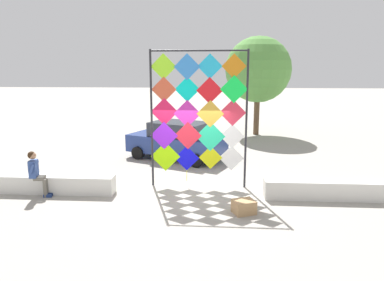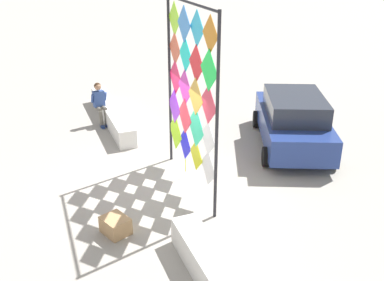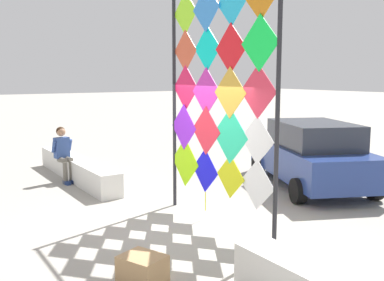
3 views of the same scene
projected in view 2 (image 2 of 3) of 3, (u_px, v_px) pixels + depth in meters
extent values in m
plane|color=#9E998E|center=(162.00, 184.00, 10.95)|extent=(120.00, 120.00, 0.00)
cube|color=silver|center=(112.00, 114.00, 14.68)|extent=(4.69, 0.53, 0.56)
cylinder|color=#232328|center=(170.00, 83.00, 11.33)|extent=(0.07, 0.07, 4.39)
cylinder|color=#232328|center=(217.00, 123.00, 8.76)|extent=(0.07, 0.07, 4.39)
cylinder|color=#232328|center=(190.00, 3.00, 9.17)|extent=(3.01, 0.09, 0.06)
cube|color=#A1F20A|center=(176.00, 132.00, 11.45)|extent=(0.97, 0.02, 0.97)
cube|color=#0F0EED|center=(185.00, 144.00, 10.88)|extent=(0.82, 0.02, 0.82)
cylinder|color=yellow|center=(185.00, 165.00, 11.13)|extent=(0.02, 0.02, 0.36)
cube|color=#D3D711|center=(196.00, 156.00, 10.20)|extent=(0.76, 0.02, 0.76)
cube|color=white|center=(208.00, 168.00, 9.64)|extent=(0.82, 0.02, 0.82)
cube|color=#8B20E4|center=(174.00, 107.00, 11.20)|extent=(0.90, 0.02, 0.90)
cube|color=#F1273B|center=(185.00, 116.00, 10.54)|extent=(0.90, 0.02, 0.90)
cube|color=#25DA9A|center=(196.00, 127.00, 9.93)|extent=(0.96, 0.02, 0.96)
cylinder|color=#E5165F|center=(196.00, 153.00, 10.20)|extent=(0.02, 0.02, 0.34)
cube|color=white|center=(208.00, 138.00, 9.34)|extent=(0.78, 0.02, 0.78)
cube|color=#EA1B50|center=(175.00, 77.00, 10.88)|extent=(0.88, 0.02, 0.88)
cylinder|color=#16E5B0|center=(176.00, 103.00, 11.16)|extent=(0.02, 0.02, 0.46)
cube|color=#D02DAC|center=(185.00, 88.00, 10.27)|extent=(0.88, 0.02, 0.88)
cube|color=gold|center=(196.00, 97.00, 9.64)|extent=(0.87, 0.02, 0.87)
cube|color=#E6304A|center=(208.00, 105.00, 9.02)|extent=(0.85, 0.02, 0.85)
cube|color=#D85334|center=(175.00, 49.00, 10.60)|extent=(0.80, 0.02, 0.80)
cube|color=#09E7D8|center=(185.00, 55.00, 9.96)|extent=(0.80, 0.02, 0.80)
cube|color=red|center=(196.00, 64.00, 9.37)|extent=(0.84, 0.02, 0.84)
cube|color=#13F04A|center=(209.00, 70.00, 8.70)|extent=(0.87, 0.02, 0.87)
cube|color=#9EF329|center=(174.00, 19.00, 10.32)|extent=(0.81, 0.02, 0.81)
cube|color=#3383DD|center=(184.00, 24.00, 9.67)|extent=(0.82, 0.02, 0.82)
cube|color=#21B4E4|center=(197.00, 28.00, 9.08)|extent=(0.78, 0.02, 0.78)
cube|color=orange|center=(210.00, 34.00, 8.44)|extent=(0.76, 0.02, 0.76)
cylinder|color=#666056|center=(101.00, 119.00, 14.24)|extent=(0.11, 0.11, 0.56)
cylinder|color=#666056|center=(99.00, 109.00, 14.23)|extent=(0.32, 0.18, 0.13)
cube|color=navy|center=(103.00, 127.00, 14.28)|extent=(0.25, 0.14, 0.09)
cylinder|color=#666056|center=(106.00, 118.00, 14.32)|extent=(0.11, 0.11, 0.56)
cylinder|color=#666056|center=(104.00, 108.00, 14.31)|extent=(0.32, 0.18, 0.13)
cube|color=navy|center=(107.00, 126.00, 14.36)|extent=(0.25, 0.14, 0.09)
cube|color=#334C8C|center=(99.00, 99.00, 14.27)|extent=(0.26, 0.39, 0.52)
sphere|color=#A37556|center=(98.00, 87.00, 14.11)|extent=(0.22, 0.22, 0.22)
sphere|color=#382314|center=(97.00, 86.00, 14.12)|extent=(0.22, 0.22, 0.22)
cylinder|color=#334C8C|center=(92.00, 99.00, 14.13)|extent=(0.19, 0.11, 0.31)
cylinder|color=#334C8C|center=(105.00, 96.00, 14.34)|extent=(0.19, 0.11, 0.31)
cube|color=navy|center=(292.00, 125.00, 12.82)|extent=(4.44, 3.24, 0.73)
cube|color=#282D38|center=(295.00, 105.00, 12.42)|extent=(2.71, 2.33, 0.58)
cylinder|color=black|center=(257.00, 119.00, 14.27)|extent=(0.58, 0.41, 0.54)
cylinder|color=black|center=(311.00, 120.00, 14.21)|extent=(0.58, 0.41, 0.54)
cylinder|color=black|center=(267.00, 157.00, 11.74)|extent=(0.58, 0.41, 0.54)
cylinder|color=black|center=(333.00, 158.00, 11.67)|extent=(0.58, 0.41, 0.54)
cube|color=tan|center=(116.00, 225.00, 9.02)|extent=(0.69, 0.63, 0.36)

